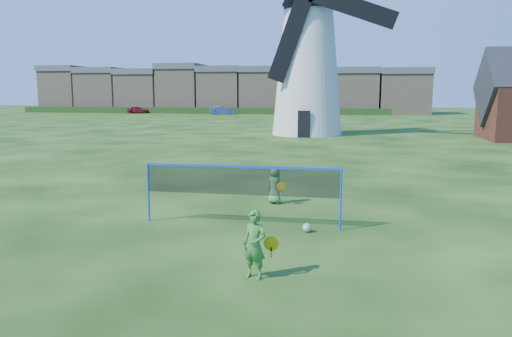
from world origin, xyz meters
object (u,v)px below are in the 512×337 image
object	(u,v)px
badminton_net	(241,182)
car_right	(222,111)
play_ball	(307,228)
windmill	(308,61)
car_left	(138,110)
player_boy	(275,185)
player_girl	(255,245)

from	to	relation	value
badminton_net	car_right	world-z (taller)	badminton_net
badminton_net	play_ball	world-z (taller)	badminton_net
windmill	car_left	distance (m)	48.40
player_boy	car_left	size ratio (longest dim) A/B	0.33
windmill	badminton_net	size ratio (longest dim) A/B	3.46
player_girl	car_right	world-z (taller)	car_right
badminton_net	car_left	size ratio (longest dim) A/B	1.45
player_boy	play_ball	bearing A→B (deg)	132.62
player_girl	car_left	bearing A→B (deg)	133.59
player_girl	player_boy	size ratio (longest dim) A/B	1.12
player_girl	play_ball	world-z (taller)	player_girl
player_girl	car_right	distance (m)	67.98
windmill	car_right	distance (m)	38.21
car_right	badminton_net	bearing A→B (deg)	179.71
player_girl	play_ball	xyz separation A→B (m)	(0.70, 3.16, -0.52)
player_boy	car_left	xyz separation A→B (m)	(-32.14, 61.99, 0.03)
badminton_net	player_boy	bearing A→B (deg)	79.63
badminton_net	play_ball	size ratio (longest dim) A/B	22.95
windmill	player_boy	bearing A→B (deg)	-87.51
player_girl	player_boy	world-z (taller)	player_girl
windmill	play_ball	bearing A→B (deg)	-85.30
play_ball	player_girl	bearing A→B (deg)	-102.45
player_boy	play_ball	distance (m)	3.24
player_boy	car_left	world-z (taller)	car_left
play_ball	car_left	distance (m)	73.02
player_girl	player_boy	xyz separation A→B (m)	(-0.52, 6.13, -0.07)
player_girl	car_right	bearing A→B (deg)	122.96
player_girl	car_left	size ratio (longest dim) A/B	0.36
badminton_net	player_girl	bearing A→B (deg)	-73.81
windmill	badminton_net	xyz separation A→B (m)	(0.61, -27.88, -4.74)
windmill	player_boy	xyz separation A→B (m)	(1.10, -25.23, -5.31)
windmill	car_right	bearing A→B (deg)	114.94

